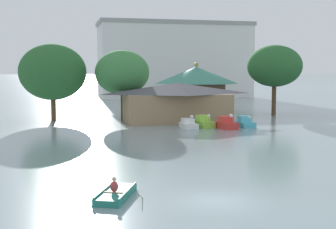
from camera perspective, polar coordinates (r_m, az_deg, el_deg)
The scene contains 12 objects.
ground_plane at distance 24.90m, azimuth 5.83°, elevation -10.38°, with size 2000.00×2000.00×0.00m, color gray.
rowboat_with_rower at distance 25.49m, azimuth -6.34°, elevation -9.53°, with size 3.26×4.06×1.44m.
pedal_boat_white at distance 55.68m, azimuth 2.49°, elevation -1.17°, with size 1.70×2.97×1.67m.
pedal_boat_lime at distance 56.39m, azimuth 4.36°, elevation -0.98°, with size 2.11×2.96×1.68m.
pedal_boat_red at distance 55.34m, azimuth 7.07°, elevation -1.11°, with size 2.09×2.89×1.83m.
pedal_boat_cyan at distance 57.28m, azimuth 9.31°, elevation -0.99°, with size 1.72×2.71×1.46m.
boathouse at distance 62.09m, azimuth 1.07°, elevation 1.57°, with size 14.60×7.68×5.18m.
green_roof_pavilion at distance 77.77m, azimuth 3.43°, elevation 3.53°, with size 13.68×13.68×8.12m.
shoreline_tree_tall_left at distance 65.69m, azimuth -13.76°, elevation 5.01°, with size 9.03×9.03×10.39m.
shoreline_tree_mid at distance 64.30m, azimuth -5.56°, elevation 5.08°, with size 7.35×7.35×9.53m.
shoreline_tree_right at distance 73.66m, azimuth 12.75°, elevation 5.73°, with size 8.31×8.31×10.64m.
background_building_block at distance 123.10m, azimuth 0.77°, elevation 6.62°, with size 39.17×14.70×19.17m.
Camera 1 is at (-7.86, -22.65, 6.70)m, focal length 50.45 mm.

